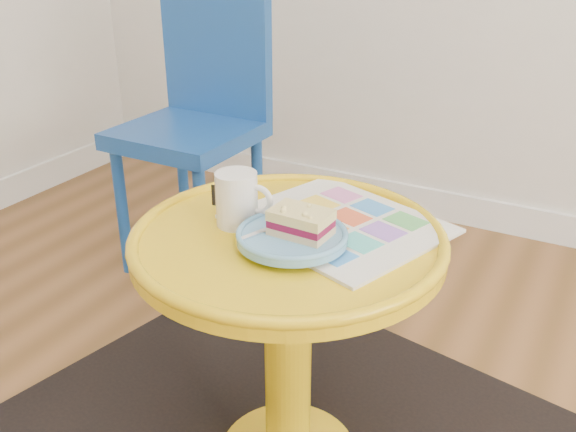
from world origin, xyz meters
The scene contains 8 objects.
room_walls centered at (-0.99, 0.99, 0.06)m, with size 4.00×4.00×4.00m.
side_table centered at (-0.30, 0.61, 0.40)m, with size 0.59×0.59×0.56m.
chair centered at (-1.01, 1.31, 0.52)m, with size 0.41×0.41×0.91m.
newspaper centered at (-0.24, 0.69, 0.56)m, with size 0.37×0.31×0.01m, color silver.
mug centered at (-0.41, 0.60, 0.61)m, with size 0.11×0.08×0.11m.
plate centered at (-0.27, 0.57, 0.58)m, with size 0.20×0.20×0.02m.
cake_slice centered at (-0.26, 0.57, 0.61)m, with size 0.11×0.07×0.05m.
fork centered at (-0.31, 0.57, 0.59)m, with size 0.06×0.14×0.00m.
Camera 1 is at (0.21, -0.33, 1.09)m, focal length 40.00 mm.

